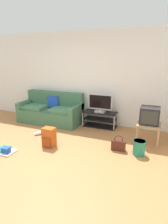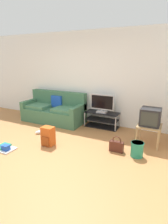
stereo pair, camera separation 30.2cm
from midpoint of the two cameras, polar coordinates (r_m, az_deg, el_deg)
ground_plane at (r=4.11m, az=-16.67°, el=-12.66°), size 9.00×9.80×0.02m
wall_back at (r=5.74m, az=-2.13°, el=10.32°), size 9.00×0.10×2.70m
couch at (r=5.91m, az=-11.49°, el=0.19°), size 1.94×0.83×0.92m
tv_stand at (r=5.43m, az=3.32°, el=-2.22°), size 0.96×0.42×0.44m
flat_tv at (r=5.28m, az=3.32°, el=2.62°), size 0.69×0.22×0.52m
side_table at (r=4.55m, az=17.36°, el=-4.34°), size 0.51×0.51×0.47m
crt_tv at (r=4.48m, az=17.66°, el=-1.03°), size 0.43×0.42×0.39m
backpack at (r=4.32m, az=-12.64°, el=-7.56°), size 0.27×0.27×0.44m
handbag at (r=4.11m, az=8.38°, el=-9.96°), size 0.30×0.11×0.35m
cleaning_bucket at (r=4.01m, az=14.40°, el=-10.41°), size 0.26×0.26×0.31m
sneakers_pair at (r=5.02m, az=-14.34°, el=-6.41°), size 0.42×0.29×0.09m
floor_tray at (r=4.43m, az=-24.94°, el=-10.61°), size 0.43×0.33×0.14m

